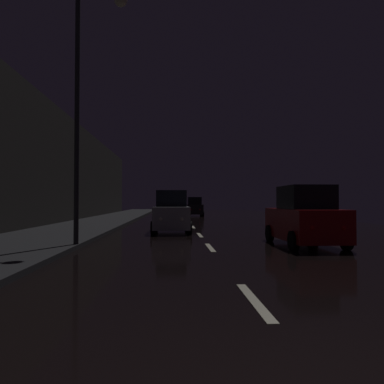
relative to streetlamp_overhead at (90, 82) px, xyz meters
The scene contains 8 objects.
ground 16.40m from the streetlamp_overhead, 75.11° to the left, with size 25.37×84.00×0.02m, color black.
sidewalk_left 16.08m from the streetlamp_overhead, 99.54° to the left, with size 4.40×84.00×0.15m, color #28282B.
building_facade_left 12.63m from the streetlamp_overhead, 114.09° to the left, with size 0.80×63.00×7.73m, color #2D2B28.
lane_centerline 9.11m from the streetlamp_overhead, 56.97° to the left, with size 0.16×31.08×0.01m.
streetlamp_overhead is the anchor object (origin of this frame).
car_approaching_headlights 8.41m from the streetlamp_overhead, 67.87° to the left, with size 1.92×4.16×2.09m.
car_distant_taillights 28.54m from the streetlamp_overhead, 79.56° to the left, with size 1.86×4.03×2.03m.
car_parked_right_near 8.65m from the streetlamp_overhead, ahead, with size 1.91×4.15×2.09m.
Camera 1 is at (-1.26, -2.69, 1.53)m, focal length 34.70 mm.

